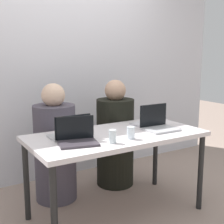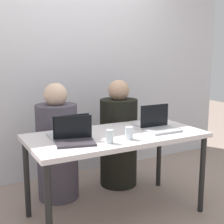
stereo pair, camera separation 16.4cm
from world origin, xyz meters
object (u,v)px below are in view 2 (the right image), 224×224
Objects in this scene: person_on_left at (57,148)px; laptop_front_left at (75,137)px; water_glass_left at (110,137)px; laptop_back_right at (151,121)px; laptop_back_left at (69,132)px; person_on_right at (119,139)px; water_glass_center at (129,134)px; laptop_front_right at (159,125)px.

laptop_front_left is (-0.07, -0.67, 0.28)m from person_on_left.
laptop_back_right is at bearing 27.92° from water_glass_left.
laptop_back_left is 0.39m from water_glass_left.
laptop_front_left is at bearing 85.92° from person_on_left.
water_glass_center is (-0.34, -0.78, 0.28)m from person_on_right.
water_glass_center is (0.43, -0.11, -0.00)m from laptop_front_left.
laptop_back_left is (-0.05, -0.49, 0.28)m from person_on_left.
water_glass_left is (0.24, -0.14, 0.00)m from laptop_front_left.
water_glass_left is (0.17, -0.81, 0.29)m from person_on_left.
laptop_back_left is at bearing 169.50° from laptop_front_right.
laptop_front_left is at bearing 84.81° from laptop_back_left.
laptop_front_right is at bearing 17.99° from water_glass_center.
water_glass_center is at bearing 116.57° from person_on_left.
water_glass_left is at bearing 125.17° from laptop_back_left.
laptop_front_right is 2.84× the size of water_glass_left.
laptop_back_right is at bearing 78.04° from laptop_front_right.
laptop_front_right reaches higher than laptop_back_left.
person_on_left reaches higher than water_glass_left.
laptop_back_right is 0.93× the size of laptop_front_left.
person_on_right is 10.97× the size of water_glass_left.
laptop_back_right is at bearing 26.21° from laptop_front_left.
person_on_left is 3.76× the size of laptop_back_left.
person_on_right reaches higher than water_glass_center.
person_on_right is 3.73× the size of laptop_back_right.
person_on_left is at bearing 139.95° from laptop_front_right.
person_on_right is at bearing -89.15° from laptop_back_right.
person_on_left is 0.70m from person_on_right.
laptop_back_left is 0.51m from water_glass_center.
person_on_right reaches higher than laptop_front_left.
person_on_left reaches higher than laptop_back_right.
person_on_left is at bearing 114.58° from water_glass_center.
person_on_right is at bearing -146.85° from laptop_back_left.
water_glass_center is (0.19, 0.02, -0.00)m from water_glass_left.
water_glass_center is at bearing 7.27° from water_glass_left.
water_glass_left is 0.19m from water_glass_center.
water_glass_center is at bearing 144.87° from laptop_back_left.
laptop_back_right is at bearing 151.24° from person_on_left.
laptop_back_left is 3.04× the size of water_glass_center.
water_glass_left is at bearing 17.29° from laptop_back_right.
water_glass_center is at bearing -1.22° from laptop_front_left.
person_on_right reaches higher than water_glass_left.
laptop_back_right is 0.85m from laptop_back_left.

